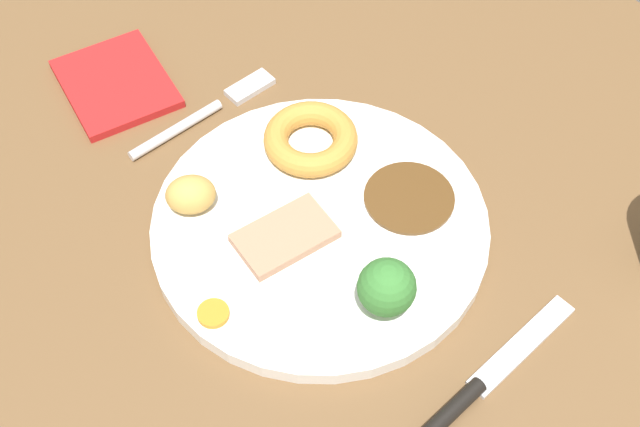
{
  "coord_description": "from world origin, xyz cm",
  "views": [
    {
      "loc": [
        29.65,
        -25.61,
        59.9
      ],
      "look_at": [
        -1.87,
        -0.74,
        6.0
      ],
      "focal_mm": 48.09,
      "sensor_mm": 36.0,
      "label": 1
    }
  ],
  "objects_px": {
    "carrot_coin_front": "(213,314)",
    "fork": "(207,112)",
    "folded_napkin": "(116,84)",
    "meat_slice_main": "(285,236)",
    "roast_potato_left": "(191,194)",
    "knife": "(471,393)",
    "yorkshire_pudding": "(311,139)",
    "dinner_plate": "(320,226)",
    "broccoli_floret": "(387,288)"
  },
  "relations": [
    {
      "from": "carrot_coin_front",
      "to": "fork",
      "type": "bearing_deg",
      "value": 147.77
    },
    {
      "from": "carrot_coin_front",
      "to": "folded_napkin",
      "type": "height_order",
      "value": "carrot_coin_front"
    },
    {
      "from": "meat_slice_main",
      "to": "roast_potato_left",
      "type": "xyz_separation_m",
      "value": [
        -0.07,
        -0.04,
        0.01
      ]
    },
    {
      "from": "meat_slice_main",
      "to": "knife",
      "type": "height_order",
      "value": "meat_slice_main"
    },
    {
      "from": "fork",
      "to": "knife",
      "type": "relative_size",
      "value": 0.82
    },
    {
      "from": "meat_slice_main",
      "to": "carrot_coin_front",
      "type": "relative_size",
      "value": 3.16
    },
    {
      "from": "yorkshire_pudding",
      "to": "fork",
      "type": "distance_m",
      "value": 0.11
    },
    {
      "from": "knife",
      "to": "carrot_coin_front",
      "type": "bearing_deg",
      "value": 119.73
    },
    {
      "from": "fork",
      "to": "knife",
      "type": "bearing_deg",
      "value": -93.78
    },
    {
      "from": "dinner_plate",
      "to": "carrot_coin_front",
      "type": "height_order",
      "value": "carrot_coin_front"
    },
    {
      "from": "roast_potato_left",
      "to": "folded_napkin",
      "type": "relative_size",
      "value": 0.37
    },
    {
      "from": "dinner_plate",
      "to": "roast_potato_left",
      "type": "bearing_deg",
      "value": -136.39
    },
    {
      "from": "carrot_coin_front",
      "to": "fork",
      "type": "height_order",
      "value": "carrot_coin_front"
    },
    {
      "from": "roast_potato_left",
      "to": "broccoli_floret",
      "type": "relative_size",
      "value": 0.77
    },
    {
      "from": "fork",
      "to": "folded_napkin",
      "type": "height_order",
      "value": "fork"
    },
    {
      "from": "meat_slice_main",
      "to": "folded_napkin",
      "type": "relative_size",
      "value": 0.69
    },
    {
      "from": "carrot_coin_front",
      "to": "knife",
      "type": "xyz_separation_m",
      "value": [
        0.16,
        0.11,
        -0.01
      ]
    },
    {
      "from": "meat_slice_main",
      "to": "folded_napkin",
      "type": "height_order",
      "value": "meat_slice_main"
    },
    {
      "from": "yorkshire_pudding",
      "to": "broccoli_floret",
      "type": "distance_m",
      "value": 0.17
    },
    {
      "from": "yorkshire_pudding",
      "to": "folded_napkin",
      "type": "relative_size",
      "value": 0.72
    },
    {
      "from": "meat_slice_main",
      "to": "knife",
      "type": "bearing_deg",
      "value": 8.51
    },
    {
      "from": "meat_slice_main",
      "to": "folded_napkin",
      "type": "bearing_deg",
      "value": -176.82
    },
    {
      "from": "fork",
      "to": "folded_napkin",
      "type": "bearing_deg",
      "value": 116.82
    },
    {
      "from": "yorkshire_pudding",
      "to": "carrot_coin_front",
      "type": "bearing_deg",
      "value": -61.52
    },
    {
      "from": "folded_napkin",
      "to": "carrot_coin_front",
      "type": "bearing_deg",
      "value": -14.61
    },
    {
      "from": "meat_slice_main",
      "to": "broccoli_floret",
      "type": "relative_size",
      "value": 1.44
    },
    {
      "from": "fork",
      "to": "knife",
      "type": "distance_m",
      "value": 0.34
    },
    {
      "from": "dinner_plate",
      "to": "knife",
      "type": "relative_size",
      "value": 1.45
    },
    {
      "from": "fork",
      "to": "knife",
      "type": "height_order",
      "value": "knife"
    },
    {
      "from": "dinner_plate",
      "to": "carrot_coin_front",
      "type": "bearing_deg",
      "value": -80.6
    },
    {
      "from": "yorkshire_pudding",
      "to": "roast_potato_left",
      "type": "xyz_separation_m",
      "value": [
        -0.01,
        -0.11,
        0.01
      ]
    },
    {
      "from": "dinner_plate",
      "to": "yorkshire_pudding",
      "type": "height_order",
      "value": "yorkshire_pudding"
    },
    {
      "from": "carrot_coin_front",
      "to": "broccoli_floret",
      "type": "height_order",
      "value": "broccoli_floret"
    },
    {
      "from": "yorkshire_pudding",
      "to": "carrot_coin_front",
      "type": "xyz_separation_m",
      "value": [
        0.09,
        -0.16,
        -0.01
      ]
    },
    {
      "from": "knife",
      "to": "folded_napkin",
      "type": "distance_m",
      "value": 0.43
    },
    {
      "from": "knife",
      "to": "folded_napkin",
      "type": "bearing_deg",
      "value": 90.75
    },
    {
      "from": "carrot_coin_front",
      "to": "fork",
      "type": "relative_size",
      "value": 0.16
    },
    {
      "from": "roast_potato_left",
      "to": "carrot_coin_front",
      "type": "xyz_separation_m",
      "value": [
        0.09,
        -0.04,
        -0.01
      ]
    },
    {
      "from": "dinner_plate",
      "to": "yorkshire_pudding",
      "type": "xyz_separation_m",
      "value": [
        -0.07,
        0.04,
        0.02
      ]
    },
    {
      "from": "roast_potato_left",
      "to": "carrot_coin_front",
      "type": "relative_size",
      "value": 1.68
    },
    {
      "from": "yorkshire_pudding",
      "to": "folded_napkin",
      "type": "height_order",
      "value": "yorkshire_pudding"
    },
    {
      "from": "meat_slice_main",
      "to": "dinner_plate",
      "type": "bearing_deg",
      "value": 84.31
    },
    {
      "from": "knife",
      "to": "meat_slice_main",
      "type": "bearing_deg",
      "value": 93.78
    },
    {
      "from": "broccoli_floret",
      "to": "knife",
      "type": "bearing_deg",
      "value": 5.15
    },
    {
      "from": "dinner_plate",
      "to": "folded_napkin",
      "type": "distance_m",
      "value": 0.25
    },
    {
      "from": "yorkshire_pudding",
      "to": "fork",
      "type": "bearing_deg",
      "value": -156.9
    },
    {
      "from": "dinner_plate",
      "to": "meat_slice_main",
      "type": "xyz_separation_m",
      "value": [
        -0.0,
        -0.03,
        0.01
      ]
    },
    {
      "from": "broccoli_floret",
      "to": "knife",
      "type": "relative_size",
      "value": 0.28
    },
    {
      "from": "yorkshire_pudding",
      "to": "fork",
      "type": "height_order",
      "value": "yorkshire_pudding"
    },
    {
      "from": "dinner_plate",
      "to": "folded_napkin",
      "type": "height_order",
      "value": "dinner_plate"
    }
  ]
}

